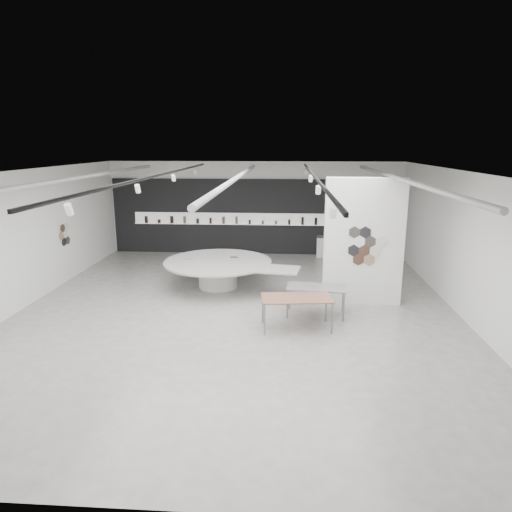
# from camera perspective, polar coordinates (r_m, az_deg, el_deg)

# --- Properties ---
(room) EXTENTS (12.02, 14.02, 3.82)m
(room) POSITION_cam_1_polar(r_m,az_deg,el_deg) (12.04, -2.97, 2.25)
(room) COLOR #9D9A94
(room) RESTS_ON ground
(back_wall_display) EXTENTS (11.80, 0.27, 3.10)m
(back_wall_display) POSITION_cam_1_polar(r_m,az_deg,el_deg) (18.93, -0.45, 4.90)
(back_wall_display) COLOR black
(back_wall_display) RESTS_ON ground
(partition_column) EXTENTS (2.20, 0.38, 3.60)m
(partition_column) POSITION_cam_1_polar(r_m,az_deg,el_deg) (13.17, 13.30, 1.69)
(partition_column) COLOR white
(partition_column) RESTS_ON ground
(display_island) EXTENTS (4.60, 3.94, 0.88)m
(display_island) POSITION_cam_1_polar(r_m,az_deg,el_deg) (14.60, -4.53, -1.78)
(display_island) COLOR white
(display_island) RESTS_ON ground
(sample_table_wood) EXTENTS (1.80, 1.04, 0.81)m
(sample_table_wood) POSITION_cam_1_polar(r_m,az_deg,el_deg) (11.35, 5.11, -5.46)
(sample_table_wood) COLOR brown
(sample_table_wood) RESTS_ON ground
(sample_table_stone) EXTENTS (1.61, 0.91, 0.80)m
(sample_table_stone) POSITION_cam_1_polar(r_m,az_deg,el_deg) (12.28, 7.52, -4.12)
(sample_table_stone) COLOR slate
(sample_table_stone) RESTS_ON ground
(kitchen_counter) EXTENTS (1.52, 0.75, 1.15)m
(kitchen_counter) POSITION_cam_1_polar(r_m,az_deg,el_deg) (18.81, 9.81, 1.14)
(kitchen_counter) COLOR white
(kitchen_counter) RESTS_ON ground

